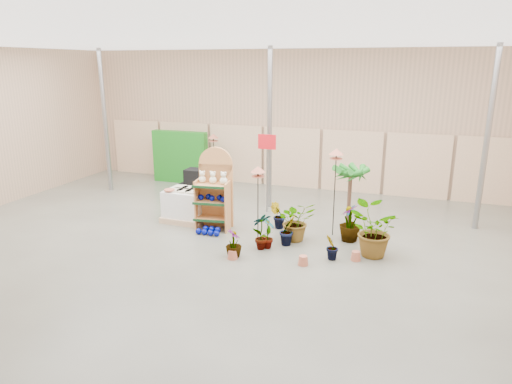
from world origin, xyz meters
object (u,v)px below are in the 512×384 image
potted_plant_2 (296,221)px  display_shelf (215,191)px  pallet_stack (187,205)px  bird_table_front (258,172)px

potted_plant_2 → display_shelf: bearing=175.1°
pallet_stack → potted_plant_2: 3.11m
pallet_stack → bird_table_front: bird_table_front is taller
display_shelf → pallet_stack: 1.07m
bird_table_front → potted_plant_2: (0.88, 0.21, -1.16)m
pallet_stack → bird_table_front: size_ratio=0.68×
display_shelf → bird_table_front: bearing=-25.3°
bird_table_front → potted_plant_2: size_ratio=1.84×
display_shelf → pallet_stack: display_shelf is taller
display_shelf → bird_table_front: (1.28, -0.39, 0.70)m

